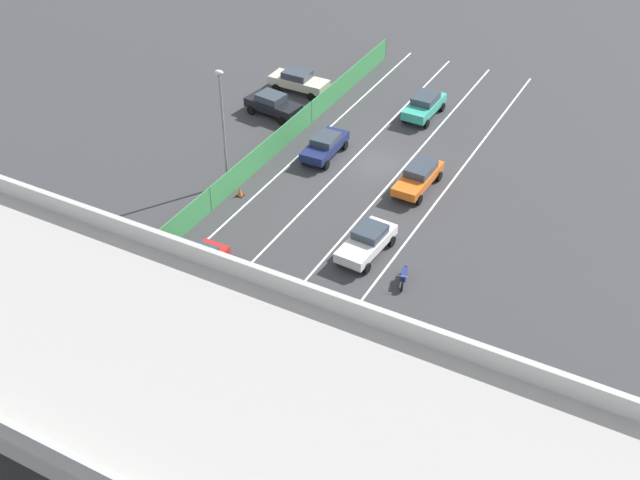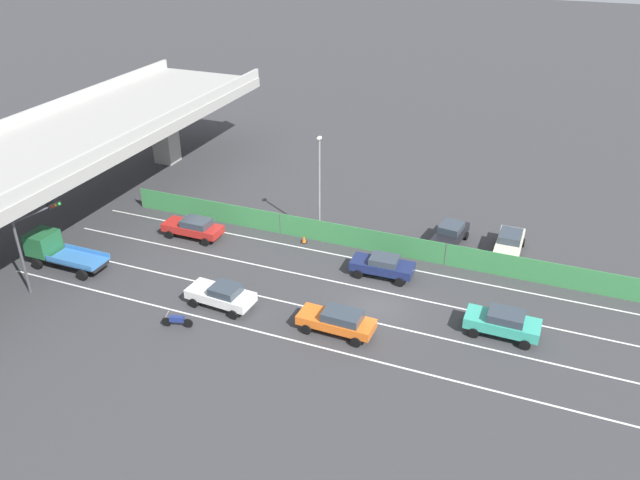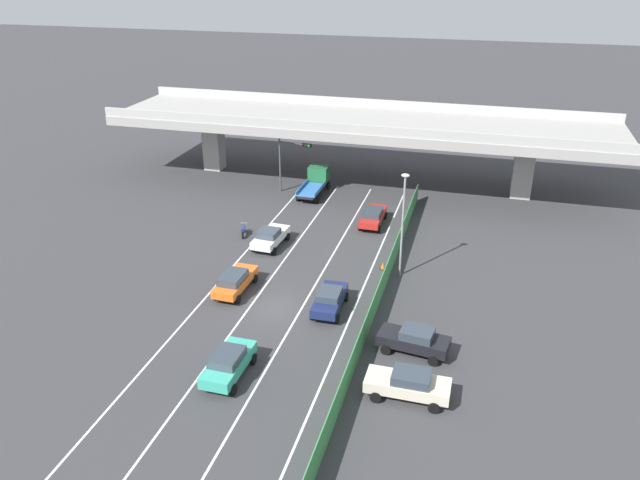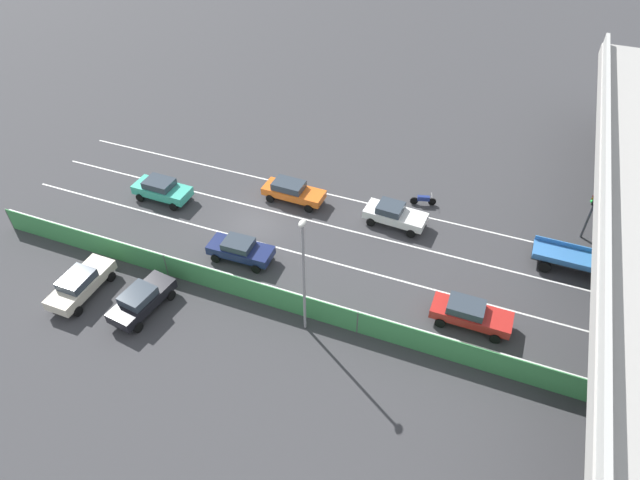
# 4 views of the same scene
# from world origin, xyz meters

# --- Properties ---
(ground_plane) EXTENTS (300.00, 300.00, 0.00)m
(ground_plane) POSITION_xyz_m (0.00, 0.00, 0.00)
(ground_plane) COLOR #38383A
(lane_line_left_edge) EXTENTS (0.14, 43.03, 0.01)m
(lane_line_left_edge) POSITION_xyz_m (-5.29, 3.51, 0.00)
(lane_line_left_edge) COLOR silver
(lane_line_left_edge) RESTS_ON ground
(lane_line_mid_left) EXTENTS (0.14, 43.03, 0.01)m
(lane_line_mid_left) POSITION_xyz_m (-1.76, 3.51, 0.00)
(lane_line_mid_left) COLOR silver
(lane_line_mid_left) RESTS_ON ground
(lane_line_mid_right) EXTENTS (0.14, 43.03, 0.01)m
(lane_line_mid_right) POSITION_xyz_m (1.76, 3.51, 0.00)
(lane_line_mid_right) COLOR silver
(lane_line_mid_right) RESTS_ON ground
(lane_line_right_edge) EXTENTS (0.14, 43.03, 0.01)m
(lane_line_right_edge) POSITION_xyz_m (5.29, 3.51, 0.00)
(lane_line_right_edge) COLOR silver
(lane_line_right_edge) RESTS_ON ground
(elevated_overpass) EXTENTS (51.98, 11.72, 7.66)m
(elevated_overpass) POSITION_xyz_m (0.00, 27.03, 6.10)
(elevated_overpass) COLOR #A09E99
(elevated_overpass) RESTS_ON ground
(green_fence) EXTENTS (0.10, 39.13, 1.74)m
(green_fence) POSITION_xyz_m (6.81, 3.51, 0.87)
(green_fence) COLOR #3D8E4C
(green_fence) RESTS_ON ground
(car_sedan_navy) EXTENTS (2.04, 4.41, 1.55)m
(car_sedan_navy) POSITION_xyz_m (3.68, 0.73, 0.87)
(car_sedan_navy) COLOR navy
(car_sedan_navy) RESTS_ON ground
(car_taxi_teal) EXTENTS (2.08, 4.43, 1.68)m
(car_taxi_teal) POSITION_xyz_m (-0.10, -7.91, 0.93)
(car_taxi_teal) COLOR teal
(car_taxi_teal) RESTS_ON ground
(car_sedan_red) EXTENTS (1.96, 4.70, 1.58)m
(car_sedan_red) POSITION_xyz_m (3.73, 15.98, 0.89)
(car_sedan_red) COLOR red
(car_sedan_red) RESTS_ON ground
(car_hatchback_white) EXTENTS (2.26, 4.53, 1.59)m
(car_hatchback_white) POSITION_xyz_m (-3.68, 9.29, 0.87)
(car_hatchback_white) COLOR silver
(car_hatchback_white) RESTS_ON ground
(car_taxi_orange) EXTENTS (2.02, 4.72, 1.58)m
(car_taxi_orange) POSITION_xyz_m (-3.56, 1.37, 0.89)
(car_taxi_orange) COLOR orange
(car_taxi_orange) RESTS_ON ground
(flatbed_truck_blue) EXTENTS (2.25, 5.90, 2.41)m
(flatbed_truck_blue) POSITION_xyz_m (-3.51, 22.92, 1.25)
(flatbed_truck_blue) COLOR black
(flatbed_truck_blue) RESTS_ON ground
(motorcycle) EXTENTS (0.77, 1.90, 0.93)m
(motorcycle) POSITION_xyz_m (-6.68, 10.75, 0.46)
(motorcycle) COLOR black
(motorcycle) RESTS_ON ground
(parked_sedan_cream) EXTENTS (4.67, 2.04, 1.67)m
(parked_sedan_cream) POSITION_xyz_m (10.18, -7.03, 0.92)
(parked_sedan_cream) COLOR beige
(parked_sedan_cream) RESTS_ON ground
(parked_sedan_dark) EXTENTS (4.51, 2.41, 1.68)m
(parked_sedan_dark) POSITION_xyz_m (9.92, -2.69, 0.92)
(parked_sedan_dark) COLOR black
(parked_sedan_dark) RESTS_ON ground
(traffic_light) EXTENTS (3.60, 0.98, 5.57)m
(traffic_light) POSITION_xyz_m (-5.87, 21.77, 3.95)
(traffic_light) COLOR #47474C
(traffic_light) RESTS_ON ground
(street_lamp) EXTENTS (0.60, 0.36, 8.16)m
(street_lamp) POSITION_xyz_m (7.55, 7.02, 4.87)
(street_lamp) COLOR gray
(street_lamp) RESTS_ON ground
(traffic_cone) EXTENTS (0.47, 0.47, 0.59)m
(traffic_cone) POSITION_xyz_m (6.14, 7.73, 0.27)
(traffic_cone) COLOR orange
(traffic_cone) RESTS_ON ground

